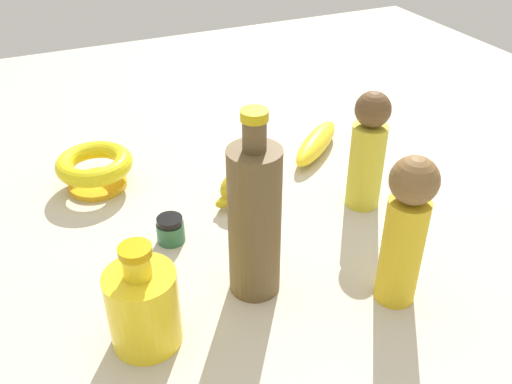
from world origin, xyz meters
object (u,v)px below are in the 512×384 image
object	(u,v)px
nail_polish_jar	(170,229)
bottle_short	(143,306)
cat_figurine	(249,179)
bottle_tall	(255,220)
person_figure_adult	(368,151)
banana	(316,143)
person_figure_child	(405,229)
bowl	(95,167)

from	to	relation	value
nail_polish_jar	bottle_short	world-z (taller)	bottle_short
cat_figurine	bottle_short	size ratio (longest dim) A/B	0.84
bottle_tall	person_figure_adult	distance (m)	0.28
cat_figurine	banana	size ratio (longest dim) A/B	0.66
nail_polish_jar	cat_figurine	bearing A→B (deg)	-69.64
person_figure_child	bottle_tall	xyz separation A→B (m)	(0.10, 0.17, 0.00)
banana	bottle_short	xyz separation A→B (m)	(-0.34, 0.43, 0.04)
person_figure_adult	bottle_short	bearing A→B (deg)	109.54
bowl	bottle_tall	world-z (taller)	bottle_tall
person_figure_child	person_figure_adult	world-z (taller)	person_figure_child
banana	person_figure_adult	xyz separation A→B (m)	(-0.19, 0.02, 0.08)
bottle_tall	nail_polish_jar	bearing A→B (deg)	27.25
cat_figurine	person_figure_adult	xyz separation A→B (m)	(-0.09, -0.17, 0.06)
cat_figurine	person_figure_child	bearing A→B (deg)	-164.29
person_figure_child	bowl	bearing A→B (deg)	35.16
cat_figurine	person_figure_child	xyz separation A→B (m)	(-0.30, -0.09, 0.07)
bottle_short	person_figure_child	bearing A→B (deg)	-100.88
bowl	bottle_tall	xyz separation A→B (m)	(-0.35, -0.15, 0.07)
cat_figurine	nail_polish_jar	world-z (taller)	cat_figurine
banana	person_figure_adult	world-z (taller)	person_figure_adult
nail_polish_jar	bowl	xyz separation A→B (m)	(0.21, 0.07, 0.02)
bowl	person_figure_child	world-z (taller)	person_figure_child
nail_polish_jar	bottle_short	xyz separation A→B (m)	(-0.18, 0.09, 0.04)
bottle_tall	bottle_short	bearing A→B (deg)	101.55
bowl	person_figure_child	bearing A→B (deg)	-144.84
person_figure_child	bottle_tall	distance (m)	0.19
banana	person_figure_child	bearing A→B (deg)	35.26
nail_polish_jar	person_figure_adult	xyz separation A→B (m)	(-0.03, -0.33, 0.08)
cat_figurine	bottle_short	bearing A→B (deg)	134.49
nail_polish_jar	person_figure_adult	distance (m)	0.34
bottle_tall	banana	bearing A→B (deg)	-41.61
person_figure_adult	banana	bearing A→B (deg)	-4.67
person_figure_child	bottle_short	xyz separation A→B (m)	(0.06, 0.33, -0.06)
bowl	person_figure_adult	distance (m)	0.47
cat_figurine	bottle_short	distance (m)	0.34
person_figure_child	bottle_short	bearing A→B (deg)	79.12
nail_polish_jar	bottle_tall	xyz separation A→B (m)	(-0.15, -0.08, 0.09)
banana	nail_polish_jar	bearing A→B (deg)	-16.57
person_figure_adult	cat_figurine	bearing A→B (deg)	61.47
bottle_tall	person_figure_adult	world-z (taller)	bottle_tall
nail_polish_jar	banana	distance (m)	0.38
banana	person_figure_adult	size ratio (longest dim) A/B	0.91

